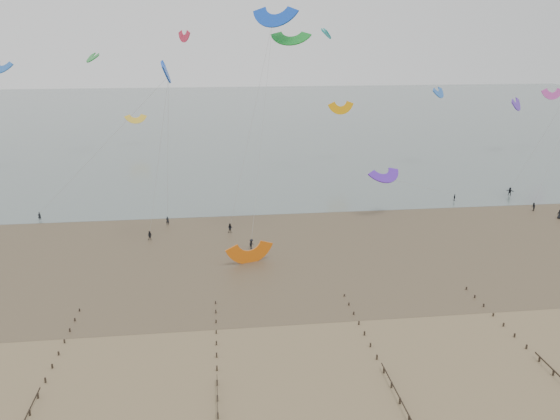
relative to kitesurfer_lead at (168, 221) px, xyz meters
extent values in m
plane|color=brown|center=(22.94, -46.05, -0.87)|extent=(500.00, 500.00, 0.00)
plane|color=#475654|center=(22.94, 153.95, -0.84)|extent=(500.00, 500.00, 0.00)
plane|color=#473A28|center=(22.94, -11.05, -0.85)|extent=(500.00, 500.00, 0.00)
ellipsoid|color=slate|center=(4.94, -24.05, -0.86)|extent=(23.60, 14.36, 0.01)
ellipsoid|color=slate|center=(34.94, -8.05, -0.86)|extent=(33.64, 18.32, 0.01)
ellipsoid|color=slate|center=(67.94, -16.05, -0.86)|extent=(19.65, 13.67, 0.01)
ellipsoid|color=slate|center=(-17.06, -6.05, -0.86)|extent=(26.95, 14.22, 0.01)
cube|color=black|center=(-9.06, -55.10, -0.58)|extent=(0.16, 0.16, 0.68)
cube|color=black|center=(-9.06, -52.47, -0.59)|extent=(0.16, 0.16, 0.65)
cube|color=black|center=(-9.06, -49.84, -0.61)|extent=(0.16, 0.16, 0.62)
cube|color=black|center=(-9.06, -47.21, -0.62)|extent=(0.16, 0.16, 0.59)
cube|color=black|center=(-9.06, -44.58, -0.63)|extent=(0.16, 0.16, 0.57)
cube|color=black|center=(-9.06, -41.95, -0.65)|extent=(0.16, 0.16, 0.54)
cube|color=black|center=(-9.06, -39.32, -0.66)|extent=(0.16, 0.16, 0.51)
cube|color=black|center=(-9.06, -36.68, -0.68)|extent=(0.16, 0.16, 0.48)
cube|color=black|center=(-9.06, -34.05, -0.69)|extent=(0.16, 0.16, 0.45)
cube|color=black|center=(8.94, -57.74, -0.56)|extent=(0.16, 0.16, 0.71)
cube|color=black|center=(8.94, -55.10, -0.58)|extent=(0.16, 0.16, 0.68)
cube|color=black|center=(8.94, -52.47, -0.59)|extent=(0.16, 0.16, 0.65)
cube|color=black|center=(8.94, -49.84, -0.61)|extent=(0.16, 0.16, 0.62)
cube|color=black|center=(8.94, -47.21, -0.62)|extent=(0.16, 0.16, 0.59)
cube|color=black|center=(8.94, -44.58, -0.63)|extent=(0.16, 0.16, 0.57)
cube|color=black|center=(8.94, -41.95, -0.65)|extent=(0.16, 0.16, 0.54)
cube|color=black|center=(8.94, -39.32, -0.66)|extent=(0.16, 0.16, 0.51)
cube|color=black|center=(8.94, -36.68, -0.68)|extent=(0.16, 0.16, 0.48)
cube|color=black|center=(8.94, -34.05, -0.69)|extent=(0.16, 0.16, 0.45)
cube|color=black|center=(26.94, -60.37, -0.55)|extent=(0.16, 0.16, 0.74)
cube|color=black|center=(26.94, -57.74, -0.56)|extent=(0.16, 0.16, 0.71)
cube|color=black|center=(26.94, -55.10, -0.58)|extent=(0.16, 0.16, 0.68)
cube|color=black|center=(26.94, -52.47, -0.59)|extent=(0.16, 0.16, 0.65)
cube|color=black|center=(26.94, -49.84, -0.61)|extent=(0.16, 0.16, 0.62)
cube|color=black|center=(26.94, -47.21, -0.62)|extent=(0.16, 0.16, 0.59)
cube|color=black|center=(26.94, -44.58, -0.63)|extent=(0.16, 0.16, 0.57)
cube|color=black|center=(26.94, -41.95, -0.65)|extent=(0.16, 0.16, 0.54)
cube|color=black|center=(26.94, -39.32, -0.66)|extent=(0.16, 0.16, 0.51)
cube|color=black|center=(26.94, -36.68, -0.68)|extent=(0.16, 0.16, 0.48)
cube|color=black|center=(26.94, -34.05, -0.69)|extent=(0.16, 0.16, 0.45)
cube|color=black|center=(44.94, -55.10, -0.58)|extent=(0.16, 0.16, 0.68)
cube|color=black|center=(44.94, -52.47, -0.59)|extent=(0.16, 0.16, 0.65)
cube|color=black|center=(44.94, -49.84, -0.61)|extent=(0.16, 0.16, 0.62)
cube|color=black|center=(44.94, -47.21, -0.62)|extent=(0.16, 0.16, 0.59)
cube|color=black|center=(44.94, -44.58, -0.63)|extent=(0.16, 0.16, 0.57)
cube|color=black|center=(44.94, -41.95, -0.65)|extent=(0.16, 0.16, 0.54)
cube|color=black|center=(44.94, -39.32, -0.66)|extent=(0.16, 0.16, 0.51)
cube|color=black|center=(44.94, -36.68, -0.68)|extent=(0.16, 0.16, 0.48)
cube|color=black|center=(44.94, -34.05, -0.69)|extent=(0.16, 0.16, 0.45)
imported|color=black|center=(0.00, 0.00, 0.00)|extent=(0.66, 0.46, 1.74)
imported|color=black|center=(62.13, 8.87, -0.10)|extent=(0.48, 0.93, 1.53)
imported|color=black|center=(11.91, -5.89, 0.06)|extent=(1.04, 0.90, 1.85)
imported|color=black|center=(76.65, 11.60, 0.08)|extent=(1.69, 1.57, 1.89)
imported|color=black|center=(15.25, -14.49, 0.04)|extent=(1.25, 1.35, 1.82)
imported|color=black|center=(75.34, -0.22, 0.04)|extent=(0.97, 1.07, 1.81)
imported|color=black|center=(77.73, -5.58, 0.08)|extent=(1.04, 1.10, 1.89)
imported|color=black|center=(-25.49, 6.00, -0.03)|extent=(0.73, 0.66, 1.67)
imported|color=black|center=(-2.53, -7.94, -0.02)|extent=(0.93, 0.79, 1.69)
camera|label=1|loc=(9.56, -101.78, 33.99)|focal=35.00mm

